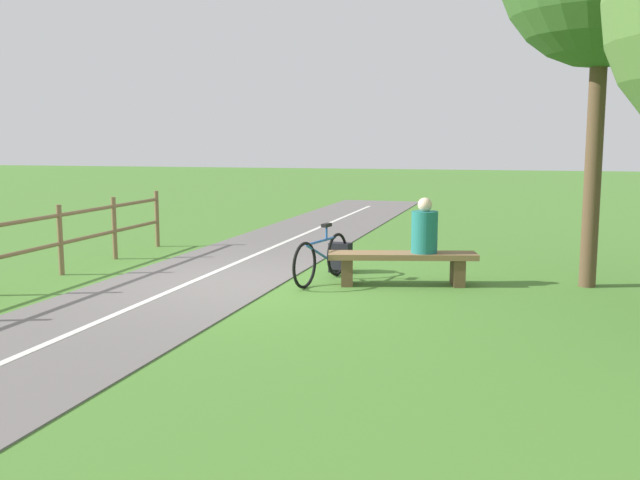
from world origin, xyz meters
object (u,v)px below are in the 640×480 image
bicycle (322,258)px  backpack (340,258)px  bench (402,262)px  person_seated (424,230)px

bicycle → backpack: 0.82m
bench → backpack: 1.29m
person_seated → backpack: bearing=-38.9°
person_seated → bicycle: size_ratio=0.47×
bench → backpack: (1.06, -0.74, -0.10)m
backpack → bench: bearing=145.2°
bicycle → bench: bearing=106.1°
person_seated → bicycle: bearing=-7.3°
bench → person_seated: size_ratio=2.74×
bench → backpack: bench is taller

